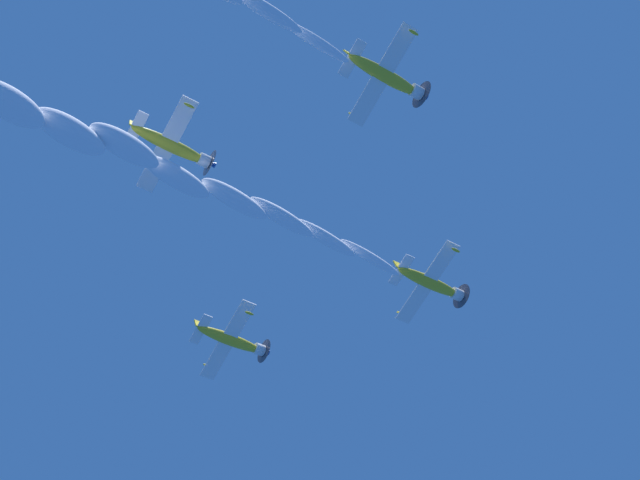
{
  "coord_description": "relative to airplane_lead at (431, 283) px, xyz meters",
  "views": [
    {
      "loc": [
        -42.56,
        -11.24,
        1.61
      ],
      "look_at": [
        -11.53,
        6.47,
        68.13
      ],
      "focal_mm": 47.53,
      "sensor_mm": 36.0,
      "label": 1
    }
  ],
  "objects": [
    {
      "name": "airplane_left_wingman",
      "position": [
        -3.55,
        20.31,
        0.55
      ],
      "size": [
        7.98,
        8.57,
        3.48
      ],
      "color": "gold"
    },
    {
      "name": "airplane_slot_tail",
      "position": [
        -23.8,
        13.57,
        0.21
      ],
      "size": [
        8.01,
        8.65,
        2.99
      ],
      "color": "gold"
    },
    {
      "name": "airplane_lead",
      "position": [
        0.0,
        0.0,
        0.0
      ],
      "size": [
        8.03,
        8.67,
        3.12
      ],
      "color": "gold"
    },
    {
      "name": "smoke_trail_lead",
      "position": [
        -25.65,
        14.83,
        -4.78
      ],
      "size": [
        35.4,
        21.43,
        8.35
      ],
      "color": "white"
    },
    {
      "name": "airplane_right_wingman",
      "position": [
        -20.06,
        -5.71,
        0.08
      ],
      "size": [
        8.0,
        8.61,
        3.39
      ],
      "color": "gold"
    }
  ]
}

